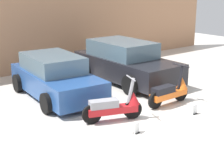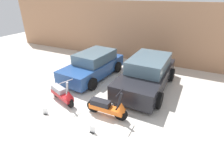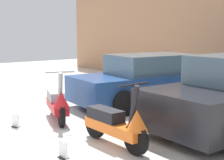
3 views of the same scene
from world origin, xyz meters
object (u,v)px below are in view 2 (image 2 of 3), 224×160
(car_rear_left, at_px, (94,65))
(car_rear_center, at_px, (147,74))
(scooter_front_left, at_px, (63,94))
(scooter_front_right, at_px, (108,107))
(placard_near_left_scooter, at_px, (45,111))
(placard_near_right_scooter, at_px, (92,129))

(car_rear_left, xyz_separation_m, car_rear_center, (2.82, 0.04, 0.07))
(scooter_front_left, height_order, scooter_front_right, same)
(placard_near_left_scooter, bearing_deg, car_rear_center, 53.36)
(scooter_front_right, xyz_separation_m, placard_near_left_scooter, (-2.10, -0.90, -0.28))
(scooter_front_right, relative_size, placard_near_right_scooter, 6.08)
(scooter_front_left, relative_size, scooter_front_right, 0.96)
(scooter_front_left, height_order, placard_near_left_scooter, scooter_front_left)
(scooter_front_left, xyz_separation_m, placard_near_right_scooter, (1.95, -0.94, -0.28))
(scooter_front_left, xyz_separation_m, placard_near_left_scooter, (-0.07, -0.89, -0.28))
(placard_near_left_scooter, xyz_separation_m, placard_near_right_scooter, (2.03, -0.04, 0.00))
(scooter_front_left, height_order, car_rear_left, car_rear_left)
(scooter_front_right, relative_size, car_rear_center, 0.38)
(scooter_front_right, distance_m, placard_near_right_scooter, 0.98)
(car_rear_left, relative_size, placard_near_left_scooter, 14.87)
(scooter_front_left, relative_size, car_rear_left, 0.39)
(scooter_front_right, bearing_deg, placard_near_left_scooter, -158.02)
(placard_near_left_scooter, distance_m, placard_near_right_scooter, 2.03)
(scooter_front_right, xyz_separation_m, car_rear_center, (0.58, 2.70, 0.29))
(car_rear_center, bearing_deg, car_rear_left, -88.47)
(placard_near_right_scooter, bearing_deg, car_rear_left, 121.03)
(car_rear_left, height_order, placard_near_right_scooter, car_rear_left)
(scooter_front_left, bearing_deg, car_rear_left, 113.54)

